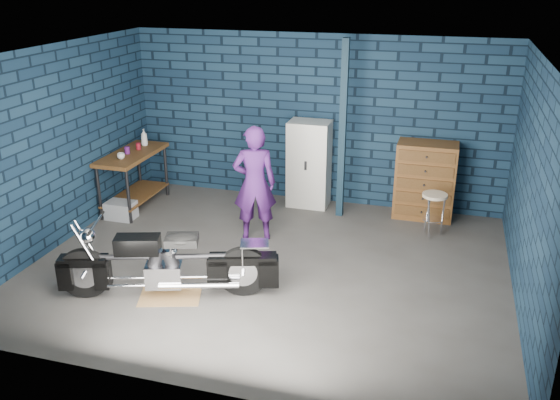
% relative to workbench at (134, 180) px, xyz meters
% --- Properties ---
extents(ground, '(6.00, 6.00, 0.00)m').
position_rel_workbench_xyz_m(ground, '(2.68, -1.37, -0.46)').
color(ground, '#4B4946').
rests_on(ground, ground).
extents(room_walls, '(6.02, 5.01, 2.71)m').
position_rel_workbench_xyz_m(room_walls, '(2.68, -0.81, 1.45)').
color(room_walls, '#102337').
rests_on(room_walls, ground).
extents(support_post, '(0.10, 0.10, 2.70)m').
position_rel_workbench_xyz_m(support_post, '(3.23, 0.58, 0.90)').
color(support_post, '#102433').
rests_on(support_post, ground).
extents(workbench, '(0.60, 1.40, 0.91)m').
position_rel_workbench_xyz_m(workbench, '(0.00, 0.00, 0.00)').
color(workbench, brown).
rests_on(workbench, ground).
extents(drip_mat, '(0.84, 0.72, 0.01)m').
position_rel_workbench_xyz_m(drip_mat, '(1.77, -2.39, -0.45)').
color(drip_mat, brown).
rests_on(drip_mat, ground).
extents(motorcycle, '(2.25, 1.22, 0.96)m').
position_rel_workbench_xyz_m(motorcycle, '(1.77, -2.39, 0.02)').
color(motorcycle, black).
rests_on(motorcycle, ground).
extents(person, '(0.70, 0.57, 1.65)m').
position_rel_workbench_xyz_m(person, '(2.23, -0.59, 0.37)').
color(person, '#491B67').
rests_on(person, ground).
extents(storage_bin, '(0.43, 0.31, 0.27)m').
position_rel_workbench_xyz_m(storage_bin, '(0.02, -0.50, -0.32)').
color(storage_bin, '#95979D').
rests_on(storage_bin, ground).
extents(locker, '(0.65, 0.46, 1.39)m').
position_rel_workbench_xyz_m(locker, '(2.66, 0.86, 0.24)').
color(locker, silver).
rests_on(locker, ground).
extents(tool_chest, '(0.89, 0.49, 1.18)m').
position_rel_workbench_xyz_m(tool_chest, '(4.48, 0.86, 0.14)').
color(tool_chest, brown).
rests_on(tool_chest, ground).
extents(shop_stool, '(0.39, 0.39, 0.64)m').
position_rel_workbench_xyz_m(shop_stool, '(4.65, 0.19, -0.13)').
color(shop_stool, beige).
rests_on(shop_stool, ground).
extents(cup_a, '(0.14, 0.14, 0.09)m').
position_rel_workbench_xyz_m(cup_a, '(0.01, -0.33, 0.50)').
color(cup_a, beige).
rests_on(cup_a, workbench).
extents(mug_purple, '(0.11, 0.11, 0.11)m').
position_rel_workbench_xyz_m(mug_purple, '(-0.04, -0.06, 0.51)').
color(mug_purple, '#571965').
rests_on(mug_purple, workbench).
extents(mug_red, '(0.08, 0.08, 0.11)m').
position_rel_workbench_xyz_m(mug_red, '(0.02, 0.20, 0.51)').
color(mug_red, maroon).
rests_on(mug_red, workbench).
extents(bottle, '(0.13, 0.13, 0.27)m').
position_rel_workbench_xyz_m(bottle, '(0.00, 0.43, 0.59)').
color(bottle, '#95979D').
rests_on(bottle, workbench).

